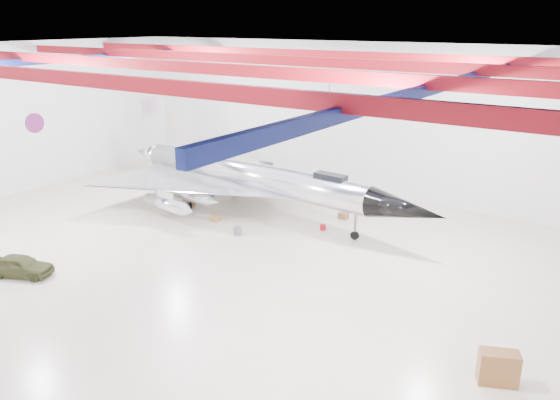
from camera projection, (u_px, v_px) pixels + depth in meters
The scene contains 16 objects.
floor at pixel (222, 253), 30.59m from camera, with size 40.00×40.00×0.00m, color beige.
wall_back at pixel (350, 118), 40.62m from camera, with size 40.00×40.00×0.00m, color silver.
wall_left at pixel (8, 120), 39.61m from camera, with size 30.00×30.00×0.00m, color silver.
ceiling at pixel (214, 50), 27.15m from camera, with size 40.00×40.00×0.00m, color #0A0F38.
ceiling_structure at pixel (215, 64), 27.36m from camera, with size 39.50×29.50×1.08m.
wall_roundel at pixel (35, 123), 41.30m from camera, with size 1.50×1.50×0.10m, color #B21414.
jet_aircraft at pixel (249, 179), 36.56m from camera, with size 25.58×15.44×6.97m.
jeep at pixel (20, 266), 27.68m from camera, with size 1.32×3.29×1.12m, color #3B3E1F.
desk at pixel (498, 368), 19.42m from camera, with size 1.38×0.69×1.26m, color brown.
crate_ply at pixel (191, 203), 38.41m from camera, with size 0.50×0.40×0.35m, color olive.
engine_drum at pixel (238, 231), 33.13m from camera, with size 0.49×0.49×0.44m, color #59595B.
parts_bin at pixel (343, 216), 35.78m from camera, with size 0.58×0.47×0.41m, color olive.
crate_small at pixel (186, 200), 39.26m from camera, with size 0.34×0.28×0.24m, color #59595B.
tool_chest at pixel (323, 227), 33.87m from camera, with size 0.38×0.38×0.35m, color #A01015.
oil_barrel at pixel (215, 218), 35.40m from camera, with size 0.60×0.48×0.42m, color olive.
spares_box at pixel (364, 209), 37.16m from camera, with size 0.36×0.36×0.33m, color #59595B.
Camera 1 is at (18.61, -21.34, 12.39)m, focal length 35.00 mm.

